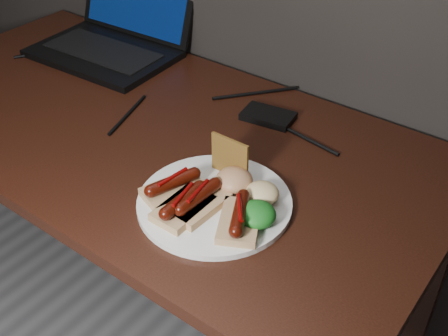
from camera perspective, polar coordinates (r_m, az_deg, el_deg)
name	(u,v)px	position (r m, az deg, el deg)	size (l,w,h in m)	color
desk	(147,156)	(1.36, -7.86, 1.23)	(1.40, 0.70, 0.75)	#33150C
laptop	(116,31)	(1.66, -10.91, 13.47)	(0.41, 0.36, 0.25)	black
hard_drive	(268,116)	(1.31, 4.50, 5.28)	(0.12, 0.07, 0.02)	black
desk_cables	(173,94)	(1.42, -5.23, 7.54)	(0.95, 0.44, 0.01)	black
plate	(214,203)	(1.06, -0.97, -3.54)	(0.29, 0.29, 0.01)	white
bread_sausage_left	(173,187)	(1.07, -5.17, -1.92)	(0.10, 0.13, 0.04)	#D1B37B
bread_sausage_center	(198,201)	(1.03, -2.63, -3.37)	(0.08, 0.12, 0.04)	#D1B37B
bread_sausage_right	(240,218)	(1.00, 1.60, -5.08)	(0.12, 0.13, 0.04)	#D1B37B
bread_sausage_extra	(183,205)	(1.03, -4.16, -3.74)	(0.07, 0.12, 0.04)	#D1B37B
crispbread	(230,157)	(1.10, 0.60, 1.11)	(0.09, 0.01, 0.09)	olive
salad_greens	(257,214)	(1.00, 3.34, -4.72)	(0.07, 0.07, 0.04)	#125B17
salsa_mound	(234,180)	(1.08, 1.04, -1.21)	(0.07, 0.07, 0.04)	#A73110
coleslaw_mound	(262,193)	(1.05, 3.91, -2.56)	(0.06, 0.06, 0.04)	beige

